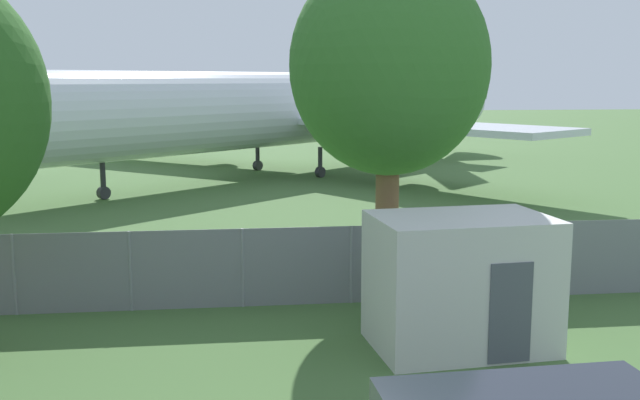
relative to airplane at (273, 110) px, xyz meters
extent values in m
cylinder|color=gray|center=(-7.22, -24.01, -2.66)|extent=(0.07, 0.07, 1.86)
cylinder|color=gray|center=(-4.67, -24.01, -2.66)|extent=(0.07, 0.07, 1.86)
cylinder|color=gray|center=(-2.13, -24.01, -2.66)|extent=(0.07, 0.07, 1.86)
cylinder|color=gray|center=(0.42, -24.01, -2.66)|extent=(0.07, 0.07, 1.86)
cylinder|color=gray|center=(2.96, -24.01, -2.66)|extent=(0.07, 0.07, 1.86)
cylinder|color=gray|center=(5.51, -24.01, -2.66)|extent=(0.07, 0.07, 1.86)
cube|color=slate|center=(-2.13, -24.01, -2.66)|extent=(56.00, 0.01, 1.86)
cylinder|color=silver|center=(-0.32, -0.30, 0.05)|extent=(26.20, 24.53, 4.00)
cone|color=silver|center=(13.27, 12.18, 0.05)|extent=(6.12, 6.03, 3.60)
cube|color=silver|center=(7.06, -5.98, -0.55)|extent=(11.82, 14.36, 0.30)
cylinder|color=#939399|center=(5.87, -4.15, -1.60)|extent=(3.87, 3.76, 1.80)
cube|color=silver|center=(-5.36, 7.54, -0.55)|extent=(13.93, 12.57, 0.30)
cylinder|color=#939399|center=(-3.64, 6.20, -1.60)|extent=(3.87, 3.76, 1.80)
cube|color=silver|center=(10.69, 9.82, 5.05)|extent=(2.81, 2.61, 6.00)
cube|color=silver|center=(10.54, 9.68, 0.45)|extent=(8.31, 8.64, 0.20)
cylinder|color=#2D2D33|center=(-7.96, -7.31, -2.77)|extent=(0.24, 0.24, 1.64)
cylinder|color=#2D2D33|center=(-7.96, -7.31, -3.31)|extent=(0.62, 0.60, 0.56)
cylinder|color=#2D2D33|center=(2.47, -0.99, -2.77)|extent=(0.24, 0.24, 1.64)
cylinder|color=#2D2D33|center=(2.47, -0.99, -3.31)|extent=(0.62, 0.60, 0.56)
cylinder|color=#2D2D33|center=(-0.77, 2.55, -2.77)|extent=(0.24, 0.24, 1.64)
cylinder|color=#2D2D33|center=(-0.77, 2.55, -3.31)|extent=(0.62, 0.60, 0.56)
cube|color=silver|center=(2.08, -27.15, -2.27)|extent=(3.60, 2.60, 2.63)
cube|color=#4C515B|center=(2.69, -28.25, -2.59)|extent=(0.84, 0.11, 1.90)
cylinder|color=brown|center=(1.63, -22.31, -1.86)|extent=(0.60, 0.60, 3.46)
ellipsoid|color=#38702D|center=(1.63, -22.31, 2.00)|extent=(5.02, 5.02, 5.52)
camera|label=1|loc=(-2.37, -40.95, 1.66)|focal=42.00mm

